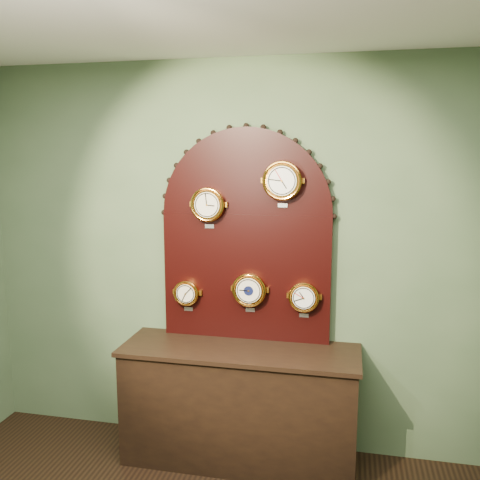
% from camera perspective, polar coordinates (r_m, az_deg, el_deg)
% --- Properties ---
extents(wall_back, '(4.00, 0.00, 4.00)m').
position_cam_1_polar(wall_back, '(3.70, 0.81, -2.14)').
color(wall_back, '#4F6747').
rests_on(wall_back, ground).
extents(shop_counter, '(1.60, 0.50, 0.80)m').
position_cam_1_polar(shop_counter, '(3.78, -0.07, -17.99)').
color(shop_counter, black).
rests_on(shop_counter, ground_plane).
extents(display_board, '(1.26, 0.06, 1.53)m').
position_cam_1_polar(display_board, '(3.61, 0.67, 1.23)').
color(display_board, black).
rests_on(display_board, shop_counter).
extents(roman_clock, '(0.24, 0.08, 0.29)m').
position_cam_1_polar(roman_clock, '(3.58, -3.57, 3.94)').
color(roman_clock, orange).
rests_on(roman_clock, display_board).
extents(arabic_clock, '(0.27, 0.08, 0.32)m').
position_cam_1_polar(arabic_clock, '(3.47, 4.72, 6.57)').
color(arabic_clock, orange).
rests_on(arabic_clock, display_board).
extents(hygrometer, '(0.19, 0.08, 0.24)m').
position_cam_1_polar(hygrometer, '(3.75, -5.91, -5.84)').
color(hygrometer, orange).
rests_on(hygrometer, display_board).
extents(barometer, '(0.24, 0.08, 0.29)m').
position_cam_1_polar(barometer, '(3.62, 1.05, -5.53)').
color(barometer, orange).
rests_on(barometer, display_board).
extents(tide_clock, '(0.21, 0.08, 0.26)m').
position_cam_1_polar(tide_clock, '(3.58, 7.11, -6.28)').
color(tide_clock, orange).
rests_on(tide_clock, display_board).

